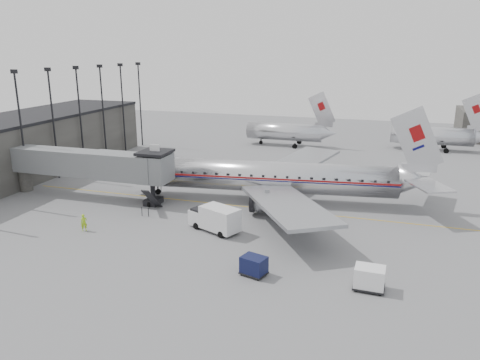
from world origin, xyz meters
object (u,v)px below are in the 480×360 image
Objects in this scene: service_van at (215,218)px; baggage_cart_navy at (254,265)px; ramp_worker at (84,223)px; airliner at (275,177)px; baggage_cart_white at (369,278)px.

service_van is 2.47× the size of baggage_cart_navy.
ramp_worker is (-12.50, -4.03, -0.49)m from service_van.
baggage_cart_navy is 19.29m from ramp_worker.
service_van reaches higher than ramp_worker.
airliner is 15.63× the size of baggage_cart_navy.
baggage_cart_navy is 9.02m from baggage_cart_white.
airliner is 15.52× the size of baggage_cart_white.
airliner reaches higher than baggage_cart_navy.
service_van is 3.38× the size of ramp_worker.
airliner is at bearing 124.65° from baggage_cart_white.
baggage_cart_navy is at bearing -52.23° from ramp_worker.
baggage_cart_navy is at bearing -27.70° from service_van.
airliner is 22.26m from baggage_cart_white.
baggage_cart_navy is 1.37× the size of ramp_worker.
airliner is at bearing 115.47° from baggage_cart_navy.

